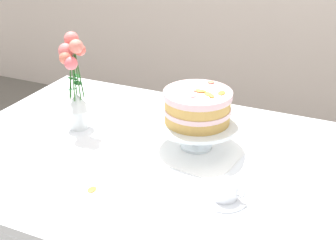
% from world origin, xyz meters
% --- Properties ---
extents(dining_table, '(1.40, 1.00, 0.74)m').
position_xyz_m(dining_table, '(0.00, -0.02, 0.65)').
color(dining_table, white).
rests_on(dining_table, ground).
extents(linen_napkin, '(0.36, 0.36, 0.00)m').
position_xyz_m(linen_napkin, '(0.13, 0.10, 0.74)').
color(linen_napkin, white).
rests_on(linen_napkin, dining_table).
extents(cake_stand, '(0.29, 0.29, 0.10)m').
position_xyz_m(cake_stand, '(0.13, 0.10, 0.82)').
color(cake_stand, silver).
rests_on(cake_stand, linen_napkin).
extents(layer_cake, '(0.23, 0.23, 0.11)m').
position_xyz_m(layer_cake, '(0.13, 0.10, 0.90)').
color(layer_cake, tan).
rests_on(layer_cake, cake_stand).
extents(flower_vase, '(0.10, 0.11, 0.36)m').
position_xyz_m(flower_vase, '(-0.33, 0.06, 0.91)').
color(flower_vase, silver).
rests_on(flower_vase, dining_table).
extents(teacup, '(0.13, 0.13, 0.06)m').
position_xyz_m(teacup, '(0.31, -0.15, 0.76)').
color(teacup, white).
rests_on(teacup, dining_table).
extents(loose_petal_0, '(0.03, 0.04, 0.00)m').
position_xyz_m(loose_petal_0, '(-0.06, -0.27, 0.74)').
color(loose_petal_0, orange).
rests_on(loose_petal_0, dining_table).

